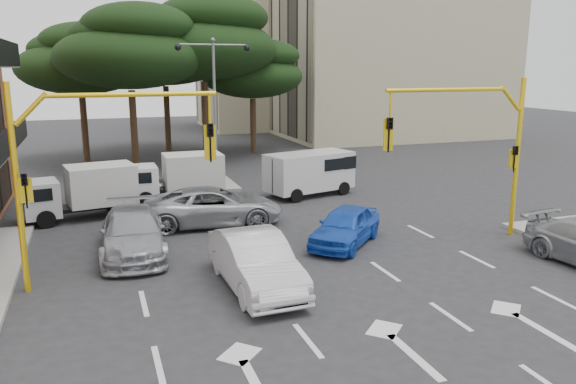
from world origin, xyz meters
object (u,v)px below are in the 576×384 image
signal_mast_right (479,137)px  van_white (309,174)px  car_silver_cross_a (214,206)px  car_silver_cross_b (129,183)px  car_blue_compact (346,226)px  box_truck_b (176,178)px  car_white_hatch (256,262)px  signal_mast_left (83,156)px  box_truck_a (81,193)px  car_silver_wagon (133,232)px  street_lamp_center (214,85)px

signal_mast_right → van_white: size_ratio=1.36×
car_silver_cross_a → car_silver_cross_b: car_silver_cross_b is taller
car_blue_compact → box_truck_b: box_truck_b is taller
car_white_hatch → car_silver_cross_b: (-2.74, 12.92, -0.01)m
car_blue_compact → box_truck_b: 10.24m
signal_mast_left → box_truck_b: size_ratio=1.30×
signal_mast_left → car_white_hatch: size_ratio=1.22×
car_silver_cross_b → box_truck_b: box_truck_b is taller
car_silver_cross_a → box_truck_a: bearing=67.9°
car_blue_compact → car_silver_wagon: car_silver_wagon is taller
signal_mast_right → box_truck_b: 14.18m
signal_mast_left → car_white_hatch: bearing=-22.8°
car_blue_compact → car_silver_cross_b: bearing=169.9°
street_lamp_center → van_white: street_lamp_center is taller
car_white_hatch → box_truck_b: 11.96m
car_blue_compact → car_white_hatch: bearing=-100.6°
car_silver_cross_a → box_truck_a: (-5.14, 2.79, 0.35)m
car_silver_cross_b → van_white: size_ratio=1.06×
car_silver_wagon → signal_mast_right: bearing=-8.3°
signal_mast_left → car_silver_wagon: (1.37, 2.47, -3.12)m
car_silver_wagon → car_silver_cross_a: (3.43, 2.75, 0.01)m
car_white_hatch → car_blue_compact: (4.26, 2.92, -0.11)m
signal_mast_right → street_lamp_center: (-6.80, 14.01, 1.54)m
signal_mast_right → box_truck_b: signal_mast_right is taller
car_silver_wagon → box_truck_b: bearing=74.1°
signal_mast_right → car_blue_compact: (-4.81, 1.01, -3.19)m
street_lamp_center → car_white_hatch: (-2.26, -15.92, -4.62)m
car_white_hatch → car_silver_cross_a: bearing=85.9°
street_lamp_center → car_blue_compact: street_lamp_center is taller
street_lamp_center → box_truck_a: (-7.14, -6.00, -4.30)m
car_blue_compact → box_truck_a: 11.52m
signal_mast_left → car_silver_cross_b: 11.57m
box_truck_b → signal_mast_left: bearing=158.2°
car_white_hatch → box_truck_b: size_ratio=1.07×
car_silver_cross_a → van_white: bearing=-50.0°
signal_mast_left → car_blue_compact: bearing=6.5°
signal_mast_right → street_lamp_center: bearing=115.9°
street_lamp_center → car_white_hatch: 16.73m
box_truck_b → signal_mast_right: bearing=-136.3°
car_blue_compact → van_white: size_ratio=0.93×
signal_mast_right → van_white: 9.93m
car_blue_compact → car_silver_cross_a: (-4.00, 4.21, 0.08)m
car_blue_compact → box_truck_b: bearing=163.1°
signal_mast_right → car_white_hatch: (-9.06, -1.91, -3.08)m
signal_mast_left → van_white: 14.11m
signal_mast_right → signal_mast_left: size_ratio=1.00×
car_blue_compact → car_silver_cross_b: car_silver_cross_b is taller
box_truck_b → car_white_hatch: bearing=-177.4°
street_lamp_center → car_silver_wagon: 13.58m
car_silver_cross_b → box_truck_a: bearing=147.5°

